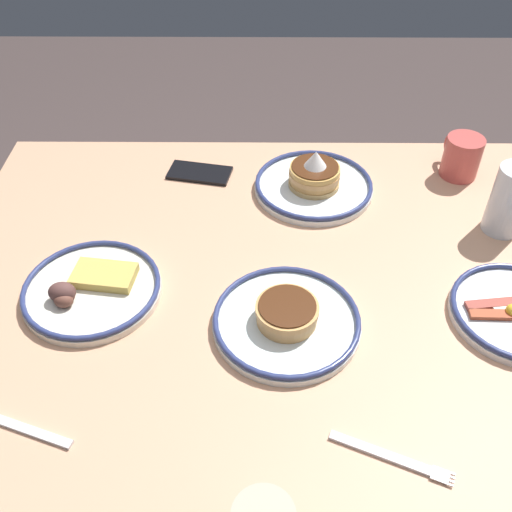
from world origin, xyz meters
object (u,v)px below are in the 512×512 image
drinking_glass (508,203)px  tea_spoon (2,421)px  plate_near_main (91,289)px  cell_phone (200,173)px  coffee_mug (461,156)px  fork_near (391,457)px  plate_center_pancakes (314,182)px  plate_far_companion (287,319)px

drinking_glass → tea_spoon: 1.00m
plate_near_main → cell_phone: 0.42m
plate_near_main → coffee_mug: (-0.77, -0.39, 0.04)m
drinking_glass → fork_near: bearing=59.0°
coffee_mug → cell_phone: size_ratio=0.81×
plate_center_pancakes → fork_near: (-0.07, 0.65, -0.02)m
drinking_glass → cell_phone: 0.67m
drinking_glass → tea_spoon: (0.89, 0.46, -0.06)m
plate_near_main → coffee_mug: coffee_mug is taller
plate_far_companion → drinking_glass: 0.53m
plate_near_main → plate_far_companion: 0.36m
drinking_glass → coffee_mug: bearing=-78.5°
drinking_glass → tea_spoon: drinking_glass is taller
coffee_mug → cell_phone: 0.60m
plate_center_pancakes → fork_near: 0.65m
plate_near_main → plate_center_pancakes: bearing=-142.9°
plate_near_main → fork_near: size_ratio=1.47×
drinking_glass → fork_near: 0.61m
plate_near_main → tea_spoon: 0.28m
plate_far_companion → coffee_mug: 0.62m
coffee_mug → tea_spoon: (0.85, 0.66, -0.05)m
plate_near_main → drinking_glass: 0.84m
plate_far_companion → drinking_glass: bearing=-149.4°
cell_phone → plate_near_main: bearing=77.6°
plate_center_pancakes → plate_near_main: bearing=37.1°
drinking_glass → fork_near: size_ratio=0.86×
cell_phone → tea_spoon: tea_spoon is taller
plate_near_main → cell_phone: plate_near_main is taller
drinking_glass → fork_near: (0.31, 0.52, -0.06)m
plate_center_pancakes → tea_spoon: plate_center_pancakes is taller
plate_center_pancakes → coffee_mug: (-0.34, -0.07, 0.03)m
coffee_mug → plate_far_companion: bearing=48.5°
plate_far_companion → coffee_mug: coffee_mug is taller
cell_phone → fork_near: (-0.33, 0.71, -0.00)m
fork_near → plate_center_pancakes: bearing=-83.9°
coffee_mug → drinking_glass: (-0.04, 0.20, 0.02)m
plate_near_main → plate_far_companion: plate_far_companion is taller
plate_near_main → plate_center_pancakes: size_ratio=0.96×
fork_near → cell_phone: bearing=-65.0°
drinking_glass → cell_phone: bearing=-16.7°
coffee_mug → cell_phone: (0.60, 0.01, -0.05)m
tea_spoon → plate_center_pancakes: bearing=-130.6°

